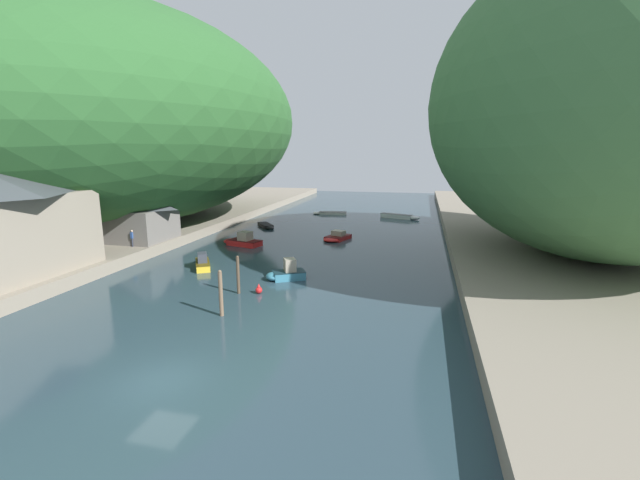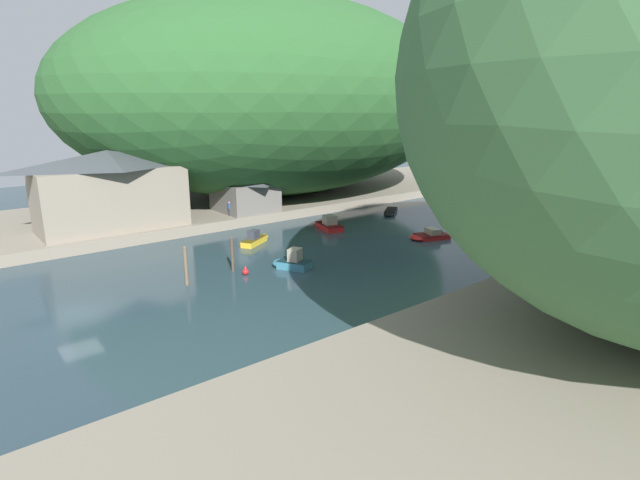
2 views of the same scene
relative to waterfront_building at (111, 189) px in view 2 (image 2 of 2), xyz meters
The scene contains 17 objects.
water_surface 29.12m from the waterfront_building, 49.32° to the left, with size 130.00×130.00×0.00m, color #283D47.
left_bank 23.25m from the waterfront_building, 107.53° to the left, with size 22.00×120.00×1.09m.
hillside_left 28.30m from the waterfront_building, 107.32° to the left, with size 42.29×59.20×26.71m.
waterfront_building is the anchor object (origin of this frame).
boathouse_shed 15.27m from the waterfront_building, 87.84° to the left, with size 7.23×6.58×5.28m.
boat_small_dinghy 51.59m from the waterfront_building, 58.00° to the left, with size 6.44×3.37×0.67m.
boat_far_right_bank 33.02m from the waterfront_building, 73.49° to the left, with size 3.81×4.52×0.43m.
boat_yellow_tender 32.83m from the waterfront_building, 51.01° to the left, with size 3.23×4.55×1.05m.
boat_far_upstream 15.69m from the waterfront_building, 43.89° to the left, with size 3.20×4.32×1.45m.
boat_red_skiff 48.44m from the waterfront_building, 71.81° to the left, with size 5.86×2.47×0.39m.
boat_open_rowboat 22.99m from the waterfront_building, 62.23° to the left, with size 5.01×2.99×1.60m.
boat_mid_channel 21.69m from the waterfront_building, 23.55° to the left, with size 3.60×2.92×1.74m.
mooring_post_nearest 18.22m from the waterfront_building, ahead, with size 0.26×0.26×3.09m.
mooring_post_second 17.99m from the waterfront_building, 13.86° to the left, with size 0.24×0.24×2.92m.
channel_buoy_near 19.74m from the waterfront_building, 13.73° to the left, with size 0.51×0.51×0.77m.
person_on_quay 12.76m from the waterfront_building, 79.73° to the left, with size 0.22×0.38×1.69m.
person_by_boathouse 13.32m from the waterfront_building, 75.93° to the left, with size 0.27×0.41×1.69m.
Camera 2 is at (33.65, -6.50, 13.23)m, focal length 28.00 mm.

